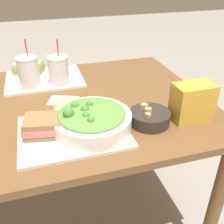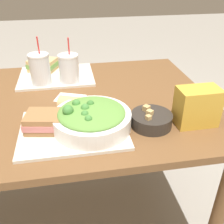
{
  "view_description": "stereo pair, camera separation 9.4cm",
  "coord_description": "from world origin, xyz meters",
  "px_view_note": "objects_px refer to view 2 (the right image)",
  "views": [
    {
      "loc": [
        -0.05,
        -1.03,
        1.32
      ],
      "look_at": [
        0.19,
        -0.26,
        0.85
      ],
      "focal_mm": 42.0,
      "sensor_mm": 36.0,
      "label": 1
    },
    {
      "loc": [
        0.05,
        -1.06,
        1.32
      ],
      "look_at": [
        0.19,
        -0.26,
        0.85
      ],
      "focal_mm": 42.0,
      "sensor_mm": 36.0,
      "label": 2
    }
  ],
  "objects_px": {
    "sandwich_near": "(47,122)",
    "drink_cup_dark": "(40,70)",
    "sandwich_far": "(43,65)",
    "napkin_folded": "(70,98)",
    "baguette_near": "(78,105)",
    "salad_bowl": "(92,118)",
    "soup_bowl": "(151,119)",
    "drink_cup_red": "(69,69)",
    "chip_bag": "(197,107)"
  },
  "relations": [
    {
      "from": "soup_bowl",
      "to": "sandwich_far",
      "type": "xyz_separation_m",
      "value": [
        -0.43,
        0.63,
        0.02
      ]
    },
    {
      "from": "soup_bowl",
      "to": "baguette_near",
      "type": "height_order",
      "value": "baguette_near"
    },
    {
      "from": "chip_bag",
      "to": "drink_cup_red",
      "type": "bearing_deg",
      "value": 134.24
    },
    {
      "from": "sandwich_far",
      "to": "napkin_folded",
      "type": "bearing_deg",
      "value": -43.87
    },
    {
      "from": "napkin_folded",
      "to": "soup_bowl",
      "type": "bearing_deg",
      "value": -43.28
    },
    {
      "from": "soup_bowl",
      "to": "drink_cup_red",
      "type": "bearing_deg",
      "value": 122.98
    },
    {
      "from": "drink_cup_dark",
      "to": "napkin_folded",
      "type": "xyz_separation_m",
      "value": [
        0.13,
        -0.17,
        -0.08
      ]
    },
    {
      "from": "soup_bowl",
      "to": "chip_bag",
      "type": "relative_size",
      "value": 1.0
    },
    {
      "from": "drink_cup_red",
      "to": "sandwich_near",
      "type": "bearing_deg",
      "value": -102.87
    },
    {
      "from": "salad_bowl",
      "to": "drink_cup_dark",
      "type": "distance_m",
      "value": 0.48
    },
    {
      "from": "drink_cup_red",
      "to": "napkin_folded",
      "type": "distance_m",
      "value": 0.18
    },
    {
      "from": "drink_cup_dark",
      "to": "chip_bag",
      "type": "xyz_separation_m",
      "value": [
        0.6,
        -0.46,
        -0.01
      ]
    },
    {
      "from": "drink_cup_red",
      "to": "sandwich_far",
      "type": "bearing_deg",
      "value": 128.14
    },
    {
      "from": "sandwich_far",
      "to": "chip_bag",
      "type": "distance_m",
      "value": 0.88
    },
    {
      "from": "soup_bowl",
      "to": "baguette_near",
      "type": "bearing_deg",
      "value": 153.88
    },
    {
      "from": "baguette_near",
      "to": "napkin_folded",
      "type": "distance_m",
      "value": 0.16
    },
    {
      "from": "sandwich_far",
      "to": "chip_bag",
      "type": "bearing_deg",
      "value": -21.92
    },
    {
      "from": "salad_bowl",
      "to": "sandwich_far",
      "type": "bearing_deg",
      "value": 108.44
    },
    {
      "from": "drink_cup_red",
      "to": "napkin_folded",
      "type": "bearing_deg",
      "value": -92.18
    },
    {
      "from": "chip_bag",
      "to": "baguette_near",
      "type": "bearing_deg",
      "value": 160.98
    },
    {
      "from": "salad_bowl",
      "to": "chip_bag",
      "type": "height_order",
      "value": "chip_bag"
    },
    {
      "from": "sandwich_far",
      "to": "napkin_folded",
      "type": "xyz_separation_m",
      "value": [
        0.14,
        -0.35,
        -0.04
      ]
    },
    {
      "from": "chip_bag",
      "to": "napkin_folded",
      "type": "distance_m",
      "value": 0.55
    },
    {
      "from": "sandwich_near",
      "to": "chip_bag",
      "type": "relative_size",
      "value": 1.09
    },
    {
      "from": "sandwich_near",
      "to": "napkin_folded",
      "type": "distance_m",
      "value": 0.27
    },
    {
      "from": "sandwich_near",
      "to": "drink_cup_dark",
      "type": "distance_m",
      "value": 0.43
    },
    {
      "from": "drink_cup_red",
      "to": "chip_bag",
      "type": "xyz_separation_m",
      "value": [
        0.46,
        -0.46,
        -0.0
      ]
    },
    {
      "from": "sandwich_near",
      "to": "drink_cup_red",
      "type": "bearing_deg",
      "value": 87.48
    },
    {
      "from": "sandwich_far",
      "to": "napkin_folded",
      "type": "distance_m",
      "value": 0.38
    },
    {
      "from": "sandwich_far",
      "to": "chip_bag",
      "type": "relative_size",
      "value": 1.13
    },
    {
      "from": "sandwich_near",
      "to": "baguette_near",
      "type": "relative_size",
      "value": 1.03
    },
    {
      "from": "chip_bag",
      "to": "napkin_folded",
      "type": "relative_size",
      "value": 1.03
    },
    {
      "from": "sandwich_near",
      "to": "drink_cup_dark",
      "type": "xyz_separation_m",
      "value": [
        -0.04,
        0.42,
        0.04
      ]
    },
    {
      "from": "baguette_near",
      "to": "chip_bag",
      "type": "xyz_separation_m",
      "value": [
        0.44,
        -0.14,
        0.03
      ]
    },
    {
      "from": "salad_bowl",
      "to": "drink_cup_dark",
      "type": "height_order",
      "value": "drink_cup_dark"
    },
    {
      "from": "sandwich_near",
      "to": "chip_bag",
      "type": "height_order",
      "value": "chip_bag"
    },
    {
      "from": "salad_bowl",
      "to": "sandwich_near",
      "type": "height_order",
      "value": "salad_bowl"
    },
    {
      "from": "soup_bowl",
      "to": "drink_cup_red",
      "type": "relative_size",
      "value": 0.7
    },
    {
      "from": "baguette_near",
      "to": "sandwich_far",
      "type": "height_order",
      "value": "same"
    },
    {
      "from": "soup_bowl",
      "to": "baguette_near",
      "type": "xyz_separation_m",
      "value": [
        -0.27,
        0.13,
        0.02
      ]
    },
    {
      "from": "sandwich_near",
      "to": "soup_bowl",
      "type": "bearing_deg",
      "value": 6.65
    },
    {
      "from": "drink_cup_red",
      "to": "soup_bowl",
      "type": "bearing_deg",
      "value": -57.02
    },
    {
      "from": "sandwich_near",
      "to": "baguette_near",
      "type": "distance_m",
      "value": 0.16
    },
    {
      "from": "drink_cup_dark",
      "to": "soup_bowl",
      "type": "bearing_deg",
      "value": -46.1
    },
    {
      "from": "soup_bowl",
      "to": "napkin_folded",
      "type": "xyz_separation_m",
      "value": [
        -0.3,
        0.28,
        -0.03
      ]
    },
    {
      "from": "sandwich_near",
      "to": "baguette_near",
      "type": "xyz_separation_m",
      "value": [
        0.12,
        0.11,
        0.0
      ]
    },
    {
      "from": "drink_cup_dark",
      "to": "chip_bag",
      "type": "bearing_deg",
      "value": -37.43
    },
    {
      "from": "soup_bowl",
      "to": "sandwich_far",
      "type": "relative_size",
      "value": 0.88
    },
    {
      "from": "baguette_near",
      "to": "sandwich_far",
      "type": "xyz_separation_m",
      "value": [
        -0.17,
        0.5,
        -0.0
      ]
    },
    {
      "from": "salad_bowl",
      "to": "drink_cup_red",
      "type": "height_order",
      "value": "drink_cup_red"
    }
  ]
}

